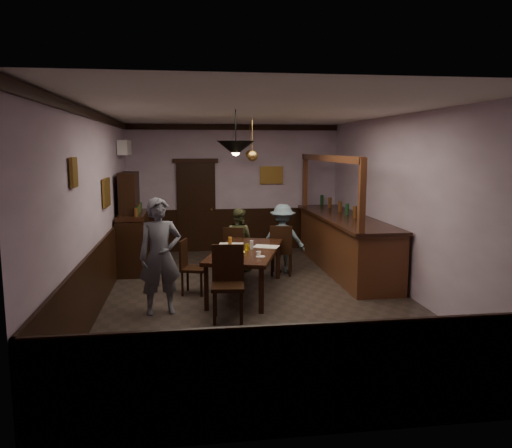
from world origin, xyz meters
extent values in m
cube|color=#2D2621|center=(0.00, 0.00, -0.01)|extent=(5.00, 8.00, 0.01)
cube|color=white|center=(0.00, 0.00, 3.00)|extent=(5.00, 8.00, 0.01)
cube|color=#A58EA5|center=(0.00, 4.00, 1.50)|extent=(5.00, 0.01, 3.00)
cube|color=#A58EA5|center=(0.00, -4.00, 1.50)|extent=(5.00, 0.01, 3.00)
cube|color=#A58EA5|center=(-2.50, 0.00, 1.50)|extent=(0.01, 8.00, 3.00)
cube|color=#A58EA5|center=(2.50, 0.00, 1.50)|extent=(0.01, 8.00, 3.00)
cube|color=black|center=(-0.15, 0.34, 0.72)|extent=(1.61, 2.40, 0.06)
cube|color=black|center=(-0.86, -0.51, 0.34)|extent=(0.07, 0.07, 0.69)
cube|color=black|center=(-0.06, -0.76, 0.34)|extent=(0.07, 0.07, 0.69)
cube|color=black|center=(-0.25, 1.44, 0.34)|extent=(0.07, 0.07, 0.69)
cube|color=black|center=(0.55, 1.18, 0.34)|extent=(0.07, 0.07, 0.69)
cube|color=black|center=(-0.18, 1.76, 0.43)|extent=(0.53, 0.53, 0.05)
cube|color=black|center=(-0.25, 1.59, 0.69)|extent=(0.38, 0.19, 0.48)
cube|color=black|center=(0.03, 1.85, 0.21)|extent=(0.04, 0.04, 0.41)
cube|color=black|center=(-0.27, 1.97, 0.21)|extent=(0.04, 0.04, 0.41)
cube|color=black|center=(-0.09, 1.55, 0.21)|extent=(0.04, 0.04, 0.41)
cube|color=black|center=(-0.39, 1.67, 0.21)|extent=(0.04, 0.04, 0.41)
cube|color=black|center=(0.68, 1.49, 0.46)|extent=(0.52, 0.52, 0.05)
cube|color=black|center=(0.63, 1.30, 0.73)|extent=(0.42, 0.15, 0.51)
cube|color=black|center=(0.89, 1.61, 0.22)|extent=(0.04, 0.04, 0.44)
cube|color=black|center=(0.56, 1.70, 0.22)|extent=(0.04, 0.04, 0.44)
cube|color=black|center=(0.80, 1.28, 0.22)|extent=(0.04, 0.04, 0.44)
cube|color=black|center=(0.47, 1.37, 0.22)|extent=(0.04, 0.04, 0.44)
cube|color=black|center=(-0.57, -1.00, 0.49)|extent=(0.50, 0.50, 0.05)
cube|color=black|center=(-0.55, -0.79, 0.79)|extent=(0.46, 0.09, 0.55)
cube|color=black|center=(-0.78, -1.17, 0.24)|extent=(0.04, 0.04, 0.47)
cube|color=black|center=(-0.40, -1.20, 0.24)|extent=(0.04, 0.04, 0.47)
cube|color=black|center=(-0.74, -0.80, 0.24)|extent=(0.04, 0.04, 0.47)
cube|color=black|center=(-0.37, -0.83, 0.24)|extent=(0.04, 0.04, 0.47)
cube|color=black|center=(-1.02, 0.40, 0.43)|extent=(0.49, 0.49, 0.05)
cube|color=black|center=(-1.20, 0.45, 0.68)|extent=(0.15, 0.39, 0.47)
cube|color=black|center=(-0.91, 0.20, 0.20)|extent=(0.04, 0.04, 0.41)
cube|color=black|center=(-0.82, 0.51, 0.20)|extent=(0.04, 0.04, 0.41)
cube|color=black|center=(-1.22, 0.29, 0.20)|extent=(0.04, 0.04, 0.41)
cube|color=black|center=(-1.14, 0.60, 0.20)|extent=(0.04, 0.04, 0.41)
imported|color=#52535E|center=(-1.53, -0.54, 0.86)|extent=(0.70, 0.53, 1.73)
imported|color=#4E5030|center=(-0.12, 1.95, 0.63)|extent=(0.77, 0.72, 1.26)
imported|color=slate|center=(0.74, 1.68, 0.68)|extent=(0.98, 0.74, 1.35)
cube|color=silver|center=(-0.36, 0.81, 0.75)|extent=(0.46, 0.36, 0.01)
cube|color=silver|center=(0.22, 0.52, 0.75)|extent=(0.50, 0.44, 0.01)
cube|color=#F7E05B|center=(-0.27, 0.16, 0.75)|extent=(0.19, 0.19, 0.00)
cylinder|color=white|center=(0.00, -0.27, 0.76)|extent=(0.15, 0.15, 0.01)
imported|color=white|center=(-0.02, -0.25, 0.80)|extent=(0.10, 0.10, 0.07)
cylinder|color=white|center=(-0.38, -0.20, 0.76)|extent=(0.22, 0.22, 0.01)
torus|color=#C68C47|center=(-0.38, -0.15, 0.79)|extent=(0.13, 0.13, 0.04)
torus|color=#C68C47|center=(-0.31, -0.16, 0.79)|extent=(0.13, 0.13, 0.04)
cylinder|color=gold|center=(-0.15, 0.22, 0.81)|extent=(0.07, 0.07, 0.12)
cylinder|color=#BF721E|center=(-0.41, 0.45, 0.85)|extent=(0.06, 0.06, 0.20)
cylinder|color=silver|center=(-0.06, 0.35, 0.82)|extent=(0.06, 0.06, 0.15)
cylinder|color=black|center=(-0.72, -0.27, 0.82)|extent=(0.04, 0.04, 0.14)
cube|color=black|center=(-2.20, 2.26, 0.53)|extent=(0.53, 1.49, 1.07)
cube|color=black|center=(-2.20, 2.26, 1.12)|extent=(0.51, 1.44, 0.09)
cube|color=black|center=(-2.25, 2.26, 1.54)|extent=(0.32, 0.96, 0.85)
cube|color=#532A16|center=(2.00, 1.66, 0.53)|extent=(0.86, 4.01, 1.05)
cube|color=black|center=(1.98, 1.66, 1.07)|extent=(0.95, 4.11, 0.06)
cube|color=#532A16|center=(1.62, 1.66, 2.24)|extent=(0.10, 3.91, 0.12)
cube|color=#532A16|center=(1.62, -0.25, 1.67)|extent=(0.10, 0.10, 1.24)
cube|color=#532A16|center=(1.62, 3.57, 1.67)|extent=(0.10, 0.10, 1.24)
cube|color=black|center=(-0.90, 3.95, 1.05)|extent=(0.90, 0.06, 2.10)
cube|color=white|center=(-2.38, 2.90, 2.45)|extent=(0.20, 0.85, 0.30)
cube|color=olive|center=(-2.46, -1.60, 2.15)|extent=(0.04, 0.28, 0.36)
cube|color=olive|center=(-2.46, 0.80, 1.70)|extent=(0.04, 0.62, 0.48)
cube|color=olive|center=(0.90, 3.96, 1.80)|extent=(0.55, 0.04, 0.42)
cylinder|color=black|center=(-0.39, -0.43, 2.72)|extent=(0.02, 0.02, 0.57)
cone|color=black|center=(-0.39, -0.43, 2.43)|extent=(0.56, 0.56, 0.22)
sphere|color=#FFD88C|center=(-0.39, -0.43, 2.38)|extent=(0.12, 0.12, 0.12)
cylinder|color=#BF8C3F|center=(0.10, 1.40, 2.65)|extent=(0.02, 0.02, 0.70)
cone|color=#BF8C3F|center=(0.10, 1.40, 2.30)|extent=(0.20, 0.20, 0.22)
sphere|color=#FFD88C|center=(0.10, 1.40, 2.25)|extent=(0.12, 0.12, 0.12)
cylinder|color=#BF8C3F|center=(0.30, 3.31, 2.65)|extent=(0.02, 0.02, 0.70)
cone|color=#BF8C3F|center=(0.30, 3.31, 2.30)|extent=(0.20, 0.20, 0.22)
sphere|color=#FFD88C|center=(0.30, 3.31, 2.25)|extent=(0.12, 0.12, 0.12)
camera|label=1|loc=(-1.13, -7.84, 2.44)|focal=35.00mm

